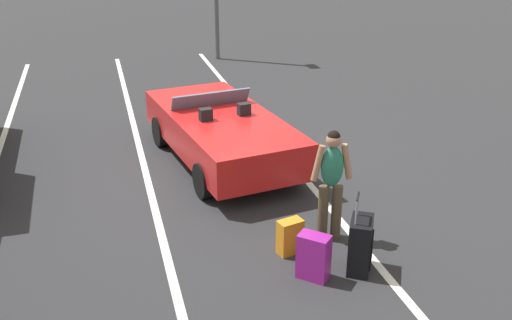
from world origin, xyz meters
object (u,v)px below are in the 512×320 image
(convertible_car, at_px, (217,129))
(suitcase_small_carryon, at_px, (290,237))
(suitcase_medium_bright, at_px, (314,257))
(suitcase_large_black, at_px, (361,245))
(traveler_person, at_px, (331,179))

(convertible_car, bearing_deg, suitcase_small_carryon, 174.83)
(convertible_car, height_order, suitcase_medium_bright, convertible_car)
(suitcase_large_black, height_order, suitcase_medium_bright, suitcase_large_black)
(suitcase_small_carryon, bearing_deg, suitcase_large_black, 34.80)
(suitcase_large_black, distance_m, suitcase_medium_bright, 0.65)
(suitcase_medium_bright, relative_size, traveler_person, 0.38)
(suitcase_small_carryon, distance_m, traveler_person, 0.99)
(convertible_car, height_order, traveler_person, traveler_person)
(suitcase_small_carryon, bearing_deg, convertible_car, 169.14)
(convertible_car, relative_size, suitcase_medium_bright, 7.03)
(suitcase_large_black, height_order, suitcase_small_carryon, suitcase_large_black)
(suitcase_medium_bright, xyz_separation_m, suitcase_small_carryon, (0.65, 0.10, -0.06))
(suitcase_large_black, bearing_deg, traveler_person, 124.38)
(traveler_person, bearing_deg, convertible_car, 22.66)
(convertible_car, xyz_separation_m, suitcase_small_carryon, (-3.59, -0.24, -0.34))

